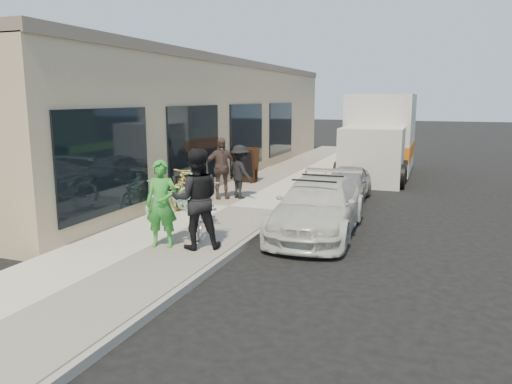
% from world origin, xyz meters
% --- Properties ---
extents(ground, '(120.00, 120.00, 0.00)m').
position_xyz_m(ground, '(0.00, 0.00, 0.00)').
color(ground, black).
rests_on(ground, ground).
extents(sidewalk, '(3.00, 34.00, 0.15)m').
position_xyz_m(sidewalk, '(-2.00, 3.00, 0.07)').
color(sidewalk, beige).
rests_on(sidewalk, ground).
extents(curb, '(0.12, 34.00, 0.13)m').
position_xyz_m(curb, '(-0.45, 3.00, 0.07)').
color(curb, gray).
rests_on(curb, ground).
extents(storefront, '(3.60, 20.00, 4.22)m').
position_xyz_m(storefront, '(-5.24, 7.99, 2.12)').
color(storefront, '#C7AB8A').
rests_on(storefront, ground).
extents(bike_rack, '(0.21, 0.59, 0.86)m').
position_xyz_m(bike_rack, '(-2.94, 2.35, 0.67)').
color(bike_rack, black).
rests_on(bike_rack, sidewalk).
extents(sandwich_board, '(0.70, 0.71, 1.13)m').
position_xyz_m(sandwich_board, '(-2.95, 6.61, 0.73)').
color(sandwich_board, black).
rests_on(sandwich_board, sidewalk).
extents(sedan_white, '(1.86, 4.19, 1.23)m').
position_xyz_m(sedan_white, '(0.65, 1.76, 0.60)').
color(sedan_white, silver).
rests_on(sedan_white, ground).
extents(sedan_silver, '(1.25, 2.96, 1.00)m').
position_xyz_m(sedan_silver, '(0.60, 5.48, 0.50)').
color(sedan_silver, '#949499').
rests_on(sedan_silver, ground).
extents(moving_truck, '(2.43, 6.25, 3.05)m').
position_xyz_m(moving_truck, '(0.83, 10.94, 1.36)').
color(moving_truck, beige).
rests_on(moving_truck, ground).
extents(tandem_bike, '(1.48, 2.31, 1.15)m').
position_xyz_m(tandem_bike, '(-1.52, 0.58, 0.72)').
color(tandem_bike, silver).
rests_on(tandem_bike, sidewalk).
extents(woman_rider, '(0.68, 0.53, 1.64)m').
position_xyz_m(woman_rider, '(-1.73, -0.74, 0.97)').
color(woman_rider, green).
rests_on(woman_rider, sidewalk).
extents(man_standing, '(1.14, 1.06, 1.86)m').
position_xyz_m(man_standing, '(-1.09, -0.58, 1.08)').
color(man_standing, black).
rests_on(man_standing, sidewalk).
extents(cruiser_bike_a, '(0.66, 1.73, 1.02)m').
position_xyz_m(cruiser_bike_a, '(-2.74, 2.58, 0.66)').
color(cruiser_bike_a, '#98E2CC').
rests_on(cruiser_bike_a, sidewalk).
extents(cruiser_bike_b, '(0.85, 1.74, 0.87)m').
position_xyz_m(cruiser_bike_b, '(-2.95, 1.64, 0.59)').
color(cruiser_bike_b, '#98E2CC').
rests_on(cruiser_bike_b, sidewalk).
extents(cruiser_bike_c, '(0.72, 1.82, 1.07)m').
position_xyz_m(cruiser_bike_c, '(-2.90, 2.62, 0.68)').
color(cruiser_bike_c, gold).
rests_on(cruiser_bike_c, sidewalk).
extents(bystander_a, '(1.11, 0.97, 1.49)m').
position_xyz_m(bystander_a, '(-2.13, 4.06, 0.89)').
color(bystander_a, black).
rests_on(bystander_a, sidewalk).
extents(bystander_b, '(1.06, 0.89, 1.70)m').
position_xyz_m(bystander_b, '(-2.61, 3.86, 1.00)').
color(bystander_b, '#503E39').
rests_on(bystander_b, sidewalk).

